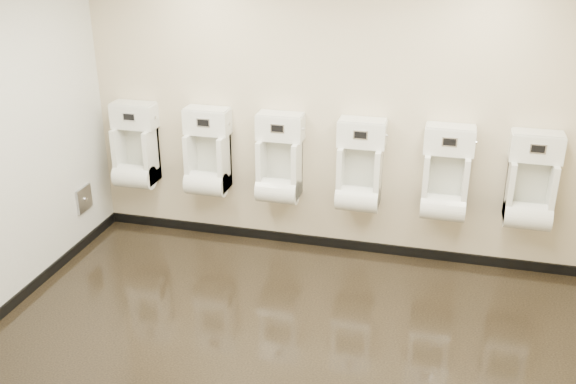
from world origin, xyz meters
The scene contains 12 objects.
ground centered at (0.00, 0.00, 0.00)m, with size 5.00×3.50×0.00m, color black.
back_wall centered at (0.00, 1.75, 1.40)m, with size 5.00×0.02×2.80m, color beige.
front_wall centered at (0.00, -1.75, 1.40)m, with size 5.00×0.02×2.80m, color beige.
skirting_back centered at (0.00, 1.74, 0.05)m, with size 5.00×0.02×0.10m, color black.
skirting_left centered at (-2.49, 0.00, 0.05)m, with size 0.02×3.50×0.10m, color black.
access_panel centered at (-2.48, 1.20, 0.50)m, with size 0.04×0.25×0.25m.
urinal_0 centered at (-2.07, 1.60, 0.91)m, with size 0.46×0.35×0.86m.
urinal_1 centered at (-1.28, 1.60, 0.91)m, with size 0.46×0.35×0.86m.
urinal_2 centered at (-0.54, 1.60, 0.91)m, with size 0.46×0.35×0.86m.
urinal_3 centered at (0.25, 1.60, 0.91)m, with size 0.46×0.35×0.86m.
urinal_4 centered at (1.04, 1.60, 0.91)m, with size 0.46×0.35×0.86m.
urinal_5 centered at (1.79, 1.60, 0.91)m, with size 0.46×0.35×0.86m.
Camera 1 is at (1.00, -4.03, 3.12)m, focal length 40.00 mm.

